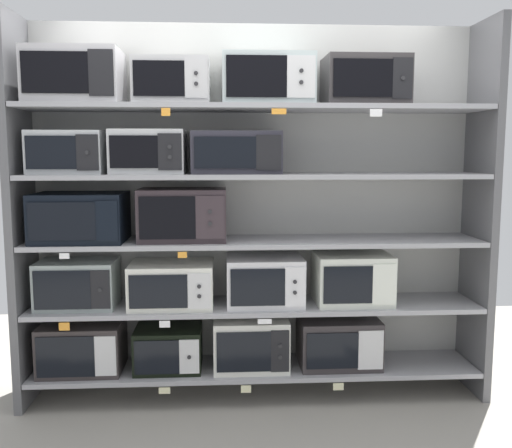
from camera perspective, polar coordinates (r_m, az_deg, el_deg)
back_panel at (r=3.85m, az=-0.22°, el=1.55°), size 3.07×0.04×2.42m
upright_left at (r=3.81m, az=-22.60°, el=0.93°), size 0.05×0.45×2.42m
upright_right at (r=3.97m, az=21.63°, el=1.21°), size 0.05×0.45×2.42m
shelf_0 at (r=3.85m, az=0.00°, el=-14.29°), size 2.87×0.45×0.03m
microwave_0 at (r=3.89m, az=-17.07°, el=-11.72°), size 0.51×0.37×0.31m
microwave_1 at (r=3.80m, az=-8.79°, el=-12.23°), size 0.43×0.35×0.27m
microwave_2 at (r=3.78m, az=-0.54°, el=-11.77°), size 0.48×0.39×0.33m
microwave_3 at (r=3.86m, az=8.30°, el=-11.60°), size 0.52×0.37×0.32m
price_tag_0 at (r=3.66m, az=-9.19°, el=-16.23°), size 0.07×0.00×0.04m
price_tag_1 at (r=3.65m, az=-1.02°, el=-16.28°), size 0.06×0.00×0.05m
price_tag_2 at (r=3.72m, az=8.29°, el=-15.90°), size 0.07×0.00×0.05m
shelf_1 at (r=3.72m, az=0.00°, el=-8.24°), size 2.87×0.45×0.03m
microwave_4 at (r=3.78m, az=-17.51°, el=-5.76°), size 0.48×0.34×0.30m
microwave_5 at (r=3.68m, az=-8.46°, el=-6.00°), size 0.53×0.40×0.28m
microwave_6 at (r=3.67m, az=0.87°, el=-5.70°), size 0.49×0.39×0.31m
microwave_7 at (r=3.76m, az=9.66°, el=-5.40°), size 0.48×0.38×0.32m
price_tag_3 at (r=3.63m, az=-18.74°, el=-9.75°), size 0.06×0.00×0.05m
price_tag_4 at (r=3.52m, az=-9.17°, el=-9.92°), size 0.06×0.00×0.04m
price_tag_5 at (r=3.51m, az=0.88°, el=-9.79°), size 0.09×0.00×0.03m
shelf_2 at (r=3.63m, az=0.00°, el=-1.80°), size 2.87×0.45×0.03m
microwave_8 at (r=3.70m, az=-17.23°, el=0.66°), size 0.55×0.43×0.30m
microwave_9 at (r=3.60m, az=-7.37°, el=0.95°), size 0.54×0.37×0.33m
price_tag_6 at (r=3.52m, az=-18.73°, el=-3.07°), size 0.06×0.00×0.03m
price_tag_7 at (r=3.41m, az=-7.42°, el=-3.11°), size 0.05×0.00×0.04m
shelf_3 at (r=3.58m, az=0.00°, el=4.87°), size 2.87×0.45×0.03m
microwave_10 at (r=3.69m, az=-18.29°, el=6.85°), size 0.45×0.37×0.26m
microwave_11 at (r=3.60m, az=-10.73°, el=7.15°), size 0.45×0.39×0.27m
microwave_12 at (r=3.57m, az=-2.01°, el=7.20°), size 0.56×0.34×0.26m
shelf_4 at (r=3.59m, az=0.00°, el=11.61°), size 2.87×0.45×0.03m
microwave_13 at (r=3.71m, az=-17.75°, el=13.92°), size 0.55×0.40×0.33m
microwave_14 at (r=3.61m, az=-8.44°, el=13.95°), size 0.46×0.36×0.28m
microwave_15 at (r=3.61m, az=1.16°, el=14.25°), size 0.56×0.39×0.30m
microwave_16 at (r=3.71m, az=10.90°, el=13.91°), size 0.51×0.36×0.30m
price_tag_8 at (r=3.37m, az=-9.07°, el=11.08°), size 0.05×0.00×0.05m
price_tag_9 at (r=3.37m, az=2.33°, el=11.26°), size 0.09×0.00×0.03m
price_tag_10 at (r=3.47m, az=11.99°, el=10.90°), size 0.07×0.00×0.04m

